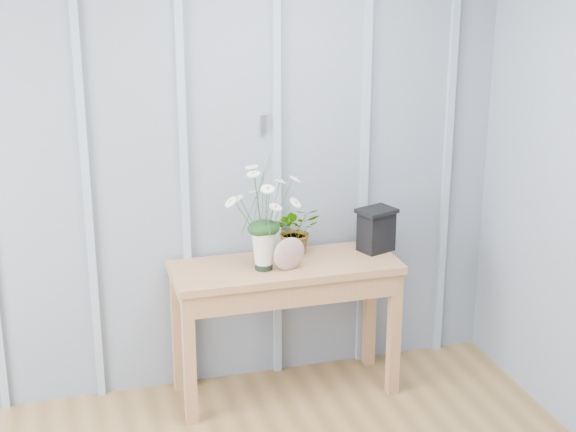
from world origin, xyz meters
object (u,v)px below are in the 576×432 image
object	(u,v)px
sideboard	(285,284)
carved_box	(376,229)
daisy_vase	(263,202)
felt_disc_vessel	(289,254)

from	to	relation	value
sideboard	carved_box	world-z (taller)	carved_box
sideboard	carved_box	size ratio (longest dim) A/B	5.04
sideboard	carved_box	bearing A→B (deg)	6.26
daisy_vase	carved_box	world-z (taller)	daisy_vase
sideboard	felt_disc_vessel	size ratio (longest dim) A/B	6.77
sideboard	daisy_vase	bearing A→B (deg)	-161.81
sideboard	daisy_vase	xyz separation A→B (m)	(-0.13, -0.04, 0.48)
daisy_vase	felt_disc_vessel	xyz separation A→B (m)	(0.12, -0.05, -0.27)
sideboard	daisy_vase	world-z (taller)	daisy_vase
felt_disc_vessel	carved_box	xyz separation A→B (m)	(0.53, 0.15, 0.03)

